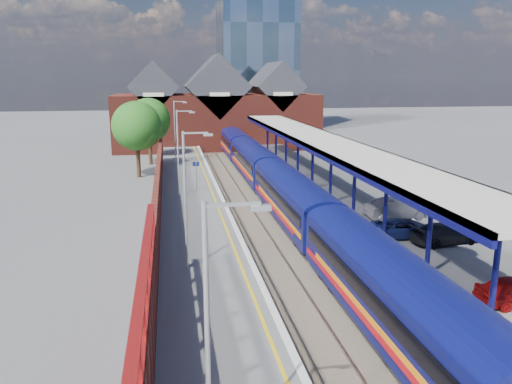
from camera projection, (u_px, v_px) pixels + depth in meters
ground at (244, 185)px, 49.75m from camera, size 240.00×240.00×0.00m
ballast_bed at (262, 211)px, 40.14m from camera, size 6.00×76.00×0.06m
rails at (262, 209)px, 40.12m from camera, size 4.51×76.00×0.14m
left_platform at (193, 208)px, 39.11m from camera, size 5.00×76.00×1.00m
right_platform at (334, 202)px, 41.04m from camera, size 6.00×76.00×1.00m
coping_left at (223, 200)px, 39.39m from camera, size 0.30×76.00×0.05m
coping_right at (300, 197)px, 40.45m from camera, size 0.30×76.00×0.05m
yellow_line at (215, 201)px, 39.29m from camera, size 0.14×76.00×0.01m
train at (270, 175)px, 43.86m from camera, size 2.87×65.90×3.45m
canopy at (322, 142)px, 41.76m from camera, size 4.50×52.00×4.48m
lamp_post_a at (213, 332)px, 11.08m from camera, size 1.48×0.18×7.00m
lamp_post_b at (188, 192)px, 24.52m from camera, size 1.48×0.18×7.00m
lamp_post_c at (180, 148)px, 39.88m from camera, size 1.48×0.18×7.00m
lamp_post_d at (176, 128)px, 55.23m from camera, size 1.48×0.18×7.00m
platform_sign at (196, 171)px, 42.54m from camera, size 0.55×0.08×2.50m
brick_wall at (157, 206)px, 32.03m from camera, size 0.35×50.00×3.86m
station_building at (216, 111)px, 75.39m from camera, size 30.00×12.12×13.78m
glass_tower at (256, 25)px, 94.87m from camera, size 14.20×14.20×40.30m
tree_near at (138, 127)px, 52.47m from camera, size 5.20×5.20×8.10m
tree_far at (150, 121)px, 60.32m from camera, size 5.20×5.20×8.10m
parked_car_silver at (398, 209)px, 34.09m from camera, size 4.45×1.66×1.45m
parked_car_dark at (444, 234)px, 29.08m from camera, size 4.33×2.16×1.21m
parked_car_blue at (401, 228)px, 30.26m from camera, size 4.09×1.92×1.13m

